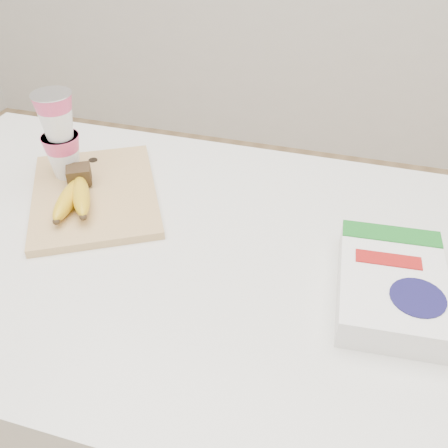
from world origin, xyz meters
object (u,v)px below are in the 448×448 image
(cereal_box, at_px, (391,285))
(yogurt_stack, at_px, (59,133))
(cutting_board, at_px, (95,194))
(bananas, at_px, (75,193))
(table, at_px, (166,380))

(cereal_box, bearing_deg, yogurt_stack, 162.30)
(cutting_board, height_order, bananas, bananas)
(table, relative_size, cutting_board, 3.49)
(table, bearing_deg, bananas, 164.67)
(table, height_order, yogurt_stack, yogurt_stack)
(cutting_board, bearing_deg, cereal_box, -40.66)
(bananas, distance_m, cereal_box, 0.61)
(yogurt_stack, height_order, cereal_box, yogurt_stack)
(bananas, bearing_deg, table, -15.33)
(cutting_board, xyz_separation_m, cereal_box, (0.59, -0.12, 0.02))
(table, distance_m, bananas, 0.51)
(bananas, bearing_deg, cereal_box, -7.08)
(table, xyz_separation_m, yogurt_stack, (-0.24, 0.13, 0.56))
(yogurt_stack, relative_size, cereal_box, 0.73)
(cutting_board, xyz_separation_m, bananas, (-0.01, -0.05, 0.03))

